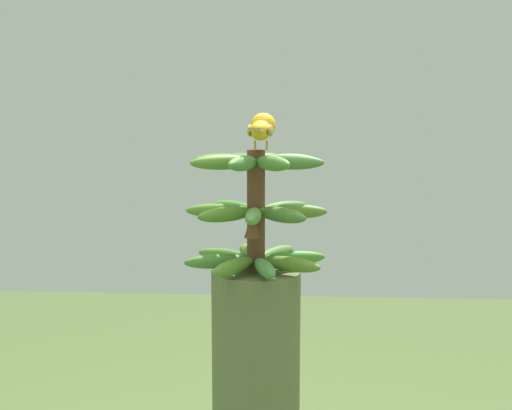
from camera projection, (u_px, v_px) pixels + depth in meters
name	position (u px, v px, depth m)	size (l,w,h in m)	color
banana_bunch	(256.00, 211.00, 1.46)	(0.33, 0.33, 0.28)	brown
perched_bird	(262.00, 128.00, 1.42)	(0.06, 0.19, 0.08)	#C68933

